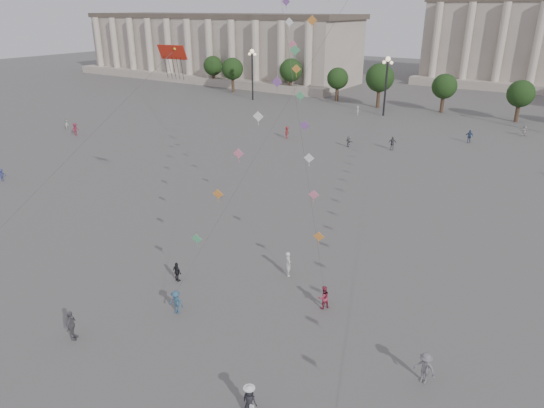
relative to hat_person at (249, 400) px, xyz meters
The scene contains 23 objects.
ground 6.51m from the hat_person, 163.28° to the left, with size 360.00×360.00×0.00m, color #555350.
hall_west 125.77m from the hat_person, 130.29° to the left, with size 84.00×26.22×17.20m.
hall_central 131.91m from the hat_person, 92.70° to the left, with size 48.30×34.30×35.50m.
tree_row 80.23m from the hat_person, 94.43° to the left, with size 137.12×5.12×8.00m.
lamp_post_far_west 88.46m from the hat_person, 125.46° to the left, with size 2.00×0.90×10.65m.
lamp_post_mid_west 75.20m from the hat_person, 106.43° to the left, with size 2.00×0.90×10.65m.
person_crowd_0 60.36m from the hat_person, 93.08° to the left, with size 1.14×0.47×1.94m, color #334A73.
person_crowd_1 69.01m from the hat_person, 151.88° to the left, with size 0.75×0.58×1.54m, color silver.
person_crowd_2 63.99m from the hat_person, 151.30° to the left, with size 1.25×0.72×1.93m, color maroon.
person_crowd_4 69.42m from the hat_person, 87.52° to the left, with size 1.52×0.48×1.64m, color #B4B3AF.
person_crowd_5 46.12m from the hat_person, 164.48° to the left, with size 0.97×0.56×1.50m, color navy.
person_crowd_6 9.52m from the hat_person, 46.47° to the left, with size 1.21×0.69×1.87m, color slate.
person_crowd_10 74.36m from the hat_person, 110.05° to the left, with size 0.62×0.41×1.69m, color silver.
person_crowd_12 51.14m from the hat_person, 109.66° to the left, with size 1.50×0.48×1.62m, color slate.
person_crowd_13 13.62m from the hat_person, 113.60° to the left, with size 0.71×0.47×1.94m, color silver.
person_crowd_16 51.48m from the hat_person, 102.82° to the left, with size 1.14×0.47×1.95m, color #59585C.
person_crowd_17 54.81m from the hat_person, 119.85° to the left, with size 1.20×0.69×1.86m, color maroon.
tourist_3 12.47m from the hat_person, behind, with size 1.14×0.47×1.94m, color #58585C.
tourist_4 13.88m from the hat_person, 148.47° to the left, with size 0.89×0.37×1.51m, color black.
kite_flyer_0 10.19m from the hat_person, 96.85° to the left, with size 0.80×0.63×1.65m, color #982941.
kite_flyer_1 9.99m from the hat_person, 154.80° to the left, with size 1.08×0.62×1.67m, color #2F506A.
hat_person is the anchor object (origin of this frame).
dragon_kite 23.23m from the hat_person, 143.09° to the left, with size 3.17×10.18×24.46m.
Camera 1 is at (17.30, -16.67, 18.79)m, focal length 32.00 mm.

